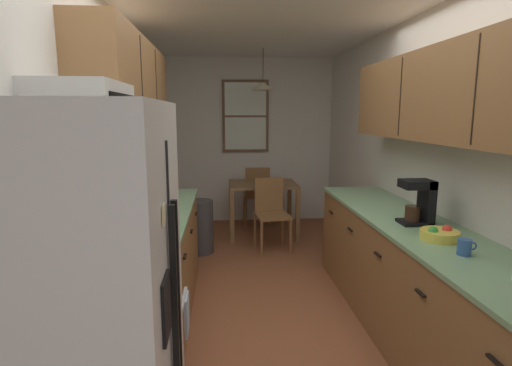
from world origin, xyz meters
The scene contains 23 objects.
ground_plane centered at (0.00, 1.00, 0.00)m, with size 12.00×12.00×0.00m, color brown.
wall_left centered at (-1.35, 1.00, 1.27)m, with size 0.10×9.00×2.55m, color silver.
wall_right centered at (1.35, 1.00, 1.27)m, with size 0.10×9.00×2.55m, color silver.
wall_back centered at (0.00, 3.65, 1.27)m, with size 4.40×0.10×2.55m, color silver.
ceiling_slab centered at (0.00, 1.00, 2.59)m, with size 4.40×9.00×0.08m, color white.
refrigerator centered at (-0.96, -1.28, 0.87)m, with size 0.71×0.75×1.74m.
stove_range centered at (-0.99, -0.59, 0.47)m, with size 0.66×0.58×1.10m.
microwave_over_range centered at (-1.11, -0.59, 1.69)m, with size 0.39×0.61×0.33m.
counter_left centered at (-1.00, 0.64, 0.45)m, with size 0.64×1.89×0.90m.
upper_cabinets_left centered at (-1.14, 0.59, 1.91)m, with size 0.33×1.97×0.72m.
counter_right centered at (1.00, -0.06, 0.45)m, with size 0.64×3.21×0.90m.
upper_cabinets_right centered at (1.14, -0.11, 1.83)m, with size 0.33×2.89×0.65m.
dining_table centered at (0.14, 2.74, 0.63)m, with size 0.92×0.74×0.75m.
dining_chair_near centered at (0.18, 2.16, 0.50)m, with size 0.45×0.45×0.90m.
dining_chair_far centered at (0.11, 3.32, 0.50)m, with size 0.41×0.41×0.90m.
pendant_light centered at (0.14, 2.74, 2.06)m, with size 0.31×0.31×0.54m.
back_window centered at (-0.05, 3.58, 1.66)m, with size 0.72×0.05×1.10m.
trash_bin centered at (-0.70, 2.09, 0.33)m, with size 0.32×0.32×0.66m, color #3F3F42.
storage_canister centered at (-1.00, -0.08, 0.99)m, with size 0.13×0.13×0.17m.
dish_towel centered at (-0.64, -0.45, 0.50)m, with size 0.02×0.16×0.24m, color silver.
coffee_maker centered at (1.02, 0.02, 1.07)m, with size 0.22×0.18×0.33m.
mug_spare centered at (0.96, -0.64, 0.95)m, with size 0.11×0.08×0.09m.
fruit_bowl centered at (0.97, -0.35, 0.94)m, with size 0.24×0.24×0.09m.
Camera 1 is at (-0.41, -2.75, 1.70)m, focal length 28.39 mm.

